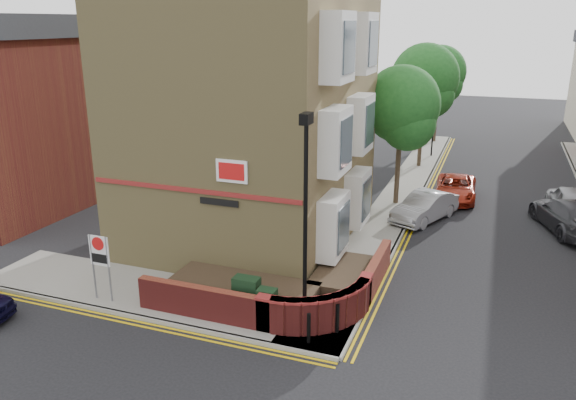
% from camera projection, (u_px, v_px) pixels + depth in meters
% --- Properties ---
extents(ground, '(120.00, 120.00, 0.00)m').
position_uv_depth(ground, '(238.00, 340.00, 16.06)').
color(ground, black).
rests_on(ground, ground).
extents(pavement_corner, '(13.00, 3.00, 0.12)m').
position_uv_depth(pavement_corner, '(162.00, 295.00, 18.55)').
color(pavement_corner, gray).
rests_on(pavement_corner, ground).
extents(pavement_main, '(2.00, 32.00, 0.12)m').
position_uv_depth(pavement_main, '(402.00, 193.00, 29.65)').
color(pavement_main, gray).
rests_on(pavement_main, ground).
extents(kerb_side, '(13.00, 0.15, 0.12)m').
position_uv_depth(kerb_side, '(135.00, 316.00, 17.21)').
color(kerb_side, gray).
rests_on(kerb_side, ground).
extents(kerb_main_near, '(0.15, 32.00, 0.12)m').
position_uv_depth(kerb_main_near, '(421.00, 195.00, 29.31)').
color(kerb_main_near, gray).
rests_on(kerb_main_near, ground).
extents(yellow_lines_side, '(13.00, 0.28, 0.01)m').
position_uv_depth(yellow_lines_side, '(130.00, 322.00, 17.01)').
color(yellow_lines_side, gold).
rests_on(yellow_lines_side, ground).
extents(yellow_lines_main, '(0.28, 32.00, 0.01)m').
position_uv_depth(yellow_lines_main, '(426.00, 196.00, 29.25)').
color(yellow_lines_main, gold).
rests_on(yellow_lines_main, ground).
extents(corner_building, '(8.95, 10.40, 13.60)m').
position_uv_depth(corner_building, '(255.00, 87.00, 22.26)').
color(corner_building, '#96844F').
rests_on(corner_building, ground).
extents(garden_wall, '(6.80, 6.00, 1.20)m').
position_uv_depth(garden_wall, '(271.00, 301.00, 18.29)').
color(garden_wall, maroon).
rests_on(garden_wall, ground).
extents(lamppost, '(0.25, 0.50, 6.30)m').
position_uv_depth(lamppost, '(305.00, 223.00, 15.58)').
color(lamppost, black).
rests_on(lamppost, pavement_corner).
extents(utility_cabinet_large, '(0.80, 0.45, 1.20)m').
position_uv_depth(utility_cabinet_large, '(247.00, 296.00, 17.10)').
color(utility_cabinet_large, black).
rests_on(utility_cabinet_large, pavement_corner).
extents(utility_cabinet_small, '(0.55, 0.40, 1.10)m').
position_uv_depth(utility_cabinet_small, '(267.00, 306.00, 16.58)').
color(utility_cabinet_small, black).
rests_on(utility_cabinet_small, pavement_corner).
extents(bollard_near, '(0.11, 0.11, 0.90)m').
position_uv_depth(bollard_near, '(309.00, 328.00, 15.58)').
color(bollard_near, black).
rests_on(bollard_near, pavement_corner).
extents(bollard_far, '(0.11, 0.11, 0.90)m').
position_uv_depth(bollard_far, '(337.00, 318.00, 16.09)').
color(bollard_far, black).
rests_on(bollard_far, pavement_corner).
extents(zone_sign, '(0.72, 0.07, 2.20)m').
position_uv_depth(zone_sign, '(100.00, 256.00, 17.68)').
color(zone_sign, slate).
rests_on(zone_sign, pavement_corner).
extents(side_building, '(6.40, 10.40, 9.00)m').
position_uv_depth(side_building, '(23.00, 112.00, 26.83)').
color(side_building, maroon).
rests_on(side_building, ground).
extents(tree_near, '(3.64, 3.65, 6.70)m').
position_uv_depth(tree_near, '(401.00, 110.00, 26.49)').
color(tree_near, '#382B1E').
rests_on(tree_near, pavement_main).
extents(tree_mid, '(4.03, 4.03, 7.42)m').
position_uv_depth(tree_mid, '(425.00, 83.00, 33.48)').
color(tree_mid, '#382B1E').
rests_on(tree_mid, pavement_main).
extents(tree_far, '(3.81, 3.81, 7.00)m').
position_uv_depth(tree_far, '(439.00, 76.00, 40.70)').
color(tree_far, '#382B1E').
rests_on(tree_far, pavement_main).
extents(traffic_light_assembly, '(0.20, 0.16, 4.20)m').
position_uv_depth(traffic_light_assembly, '(434.00, 116.00, 36.71)').
color(traffic_light_assembly, black).
rests_on(traffic_light_assembly, pavement_main).
extents(silver_car_near, '(2.80, 4.16, 1.30)m').
position_uv_depth(silver_car_near, '(425.00, 207.00, 25.49)').
color(silver_car_near, '#9D9FA5').
rests_on(silver_car_near, ground).
extents(red_car_main, '(2.15, 4.34, 1.18)m').
position_uv_depth(red_car_main, '(455.00, 188.00, 28.59)').
color(red_car_main, '#9F2311').
rests_on(red_car_main, ground).
extents(grey_car_far, '(3.45, 5.30, 1.43)m').
position_uv_depth(grey_car_far, '(569.00, 215.00, 24.20)').
color(grey_car_far, '#2E2E33').
rests_on(grey_car_far, ground).
extents(silver_car_far, '(2.14, 4.68, 1.55)m').
position_uv_depth(silver_car_far, '(572.00, 202.00, 25.77)').
color(silver_car_far, '#95969C').
rests_on(silver_car_far, ground).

